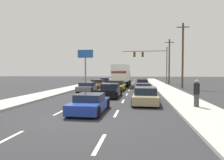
{
  "coord_description": "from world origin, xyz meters",
  "views": [
    {
      "loc": [
        3.01,
        -10.25,
        2.42
      ],
      "look_at": [
        -0.51,
        15.92,
        1.36
      ],
      "focal_mm": 32.55,
      "sensor_mm": 36.0,
      "label": 1
    }
  ],
  "objects_px": {
    "car_yellow": "(117,86)",
    "car_maroon": "(142,82)",
    "box_truck": "(122,74)",
    "car_tan": "(146,96)",
    "utility_pole_mid": "(183,55)",
    "pedestrian_near_corner": "(197,93)",
    "car_navy": "(105,81)",
    "utility_pole_far": "(169,61)",
    "car_red": "(143,84)",
    "car_blue": "(90,104)",
    "car_black": "(110,91)",
    "car_silver": "(143,88)",
    "car_gray": "(88,87)",
    "traffic_signal_mast": "(148,57)",
    "roadside_billboard": "(85,59)",
    "car_orange": "(97,84)"
  },
  "relations": [
    {
      "from": "utility_pole_mid",
      "to": "roadside_billboard",
      "type": "height_order",
      "value": "utility_pole_mid"
    },
    {
      "from": "car_red",
      "to": "car_blue",
      "type": "bearing_deg",
      "value": -100.55
    },
    {
      "from": "car_black",
      "to": "car_silver",
      "type": "xyz_separation_m",
      "value": [
        3.26,
        4.21,
        -0.08
      ]
    },
    {
      "from": "car_yellow",
      "to": "car_black",
      "type": "bearing_deg",
      "value": -89.26
    },
    {
      "from": "car_black",
      "to": "pedestrian_near_corner",
      "type": "relative_size",
      "value": 2.54
    },
    {
      "from": "car_black",
      "to": "car_orange",
      "type": "bearing_deg",
      "value": 107.77
    },
    {
      "from": "car_gray",
      "to": "utility_pole_far",
      "type": "distance_m",
      "value": 21.11
    },
    {
      "from": "box_truck",
      "to": "utility_pole_mid",
      "type": "height_order",
      "value": "utility_pole_mid"
    },
    {
      "from": "pedestrian_near_corner",
      "to": "utility_pole_mid",
      "type": "bearing_deg",
      "value": 81.44
    },
    {
      "from": "car_blue",
      "to": "roadside_billboard",
      "type": "distance_m",
      "value": 37.57
    },
    {
      "from": "car_tan",
      "to": "car_silver",
      "type": "bearing_deg",
      "value": 90.04
    },
    {
      "from": "car_navy",
      "to": "car_gray",
      "type": "distance_m",
      "value": 14.04
    },
    {
      "from": "box_truck",
      "to": "car_gray",
      "type": "bearing_deg",
      "value": -110.56
    },
    {
      "from": "car_yellow",
      "to": "car_maroon",
      "type": "bearing_deg",
      "value": 74.83
    },
    {
      "from": "car_gray",
      "to": "car_silver",
      "type": "xyz_separation_m",
      "value": [
        6.83,
        -0.83,
        -0.01
      ]
    },
    {
      "from": "car_silver",
      "to": "utility_pole_mid",
      "type": "bearing_deg",
      "value": 51.22
    },
    {
      "from": "box_truck",
      "to": "car_tan",
      "type": "height_order",
      "value": "box_truck"
    },
    {
      "from": "car_tan",
      "to": "roadside_billboard",
      "type": "bearing_deg",
      "value": 112.59
    },
    {
      "from": "car_gray",
      "to": "car_tan",
      "type": "bearing_deg",
      "value": -52.43
    },
    {
      "from": "car_yellow",
      "to": "utility_pole_far",
      "type": "relative_size",
      "value": 0.49
    },
    {
      "from": "car_blue",
      "to": "car_tan",
      "type": "xyz_separation_m",
      "value": [
        3.43,
        3.77,
        0.06
      ]
    },
    {
      "from": "car_gray",
      "to": "pedestrian_near_corner",
      "type": "relative_size",
      "value": 2.43
    },
    {
      "from": "car_red",
      "to": "traffic_signal_mast",
      "type": "distance_m",
      "value": 11.9
    },
    {
      "from": "car_red",
      "to": "traffic_signal_mast",
      "type": "xyz_separation_m",
      "value": [
        1.28,
        10.85,
        4.72
      ]
    },
    {
      "from": "car_blue",
      "to": "car_red",
      "type": "distance_m",
      "value": 18.79
    },
    {
      "from": "car_silver",
      "to": "utility_pole_far",
      "type": "height_order",
      "value": "utility_pole_far"
    },
    {
      "from": "box_truck",
      "to": "traffic_signal_mast",
      "type": "bearing_deg",
      "value": 58.14
    },
    {
      "from": "car_red",
      "to": "car_silver",
      "type": "xyz_separation_m",
      "value": [
        -0.01,
        -6.65,
        -0.1
      ]
    },
    {
      "from": "car_navy",
      "to": "car_silver",
      "type": "bearing_deg",
      "value": -64.84
    },
    {
      "from": "utility_pole_far",
      "to": "car_tan",
      "type": "bearing_deg",
      "value": -101.82
    },
    {
      "from": "car_black",
      "to": "car_gray",
      "type": "bearing_deg",
      "value": 125.24
    },
    {
      "from": "car_red",
      "to": "traffic_signal_mast",
      "type": "height_order",
      "value": "traffic_signal_mast"
    },
    {
      "from": "car_navy",
      "to": "car_blue",
      "type": "xyz_separation_m",
      "value": [
        3.56,
        -26.69,
        -0.07
      ]
    },
    {
      "from": "car_silver",
      "to": "roadside_billboard",
      "type": "height_order",
      "value": "roadside_billboard"
    },
    {
      "from": "car_yellow",
      "to": "car_maroon",
      "type": "height_order",
      "value": "car_yellow"
    },
    {
      "from": "box_truck",
      "to": "car_red",
      "type": "height_order",
      "value": "box_truck"
    },
    {
      "from": "car_gray",
      "to": "car_navy",
      "type": "bearing_deg",
      "value": 90.65
    },
    {
      "from": "car_navy",
      "to": "utility_pole_far",
      "type": "bearing_deg",
      "value": 12.39
    },
    {
      "from": "car_orange",
      "to": "car_silver",
      "type": "bearing_deg",
      "value": -46.47
    },
    {
      "from": "traffic_signal_mast",
      "to": "utility_pole_far",
      "type": "distance_m",
      "value": 4.16
    },
    {
      "from": "car_navy",
      "to": "car_red",
      "type": "height_order",
      "value": "car_red"
    },
    {
      "from": "car_red",
      "to": "utility_pole_far",
      "type": "bearing_deg",
      "value": 63.88
    },
    {
      "from": "car_yellow",
      "to": "car_silver",
      "type": "xyz_separation_m",
      "value": [
        3.35,
        -2.28,
        -0.07
      ]
    },
    {
      "from": "utility_pole_far",
      "to": "car_silver",
      "type": "bearing_deg",
      "value": -106.99
    },
    {
      "from": "car_blue",
      "to": "car_navy",
      "type": "bearing_deg",
      "value": 97.6
    },
    {
      "from": "car_maroon",
      "to": "traffic_signal_mast",
      "type": "relative_size",
      "value": 0.48
    },
    {
      "from": "car_gray",
      "to": "car_blue",
      "type": "height_order",
      "value": "car_gray"
    },
    {
      "from": "car_navy",
      "to": "pedestrian_near_corner",
      "type": "distance_m",
      "value": 26.71
    },
    {
      "from": "traffic_signal_mast",
      "to": "pedestrian_near_corner",
      "type": "distance_m",
      "value": 27.72
    },
    {
      "from": "utility_pole_mid",
      "to": "pedestrian_near_corner",
      "type": "height_order",
      "value": "utility_pole_mid"
    }
  ]
}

